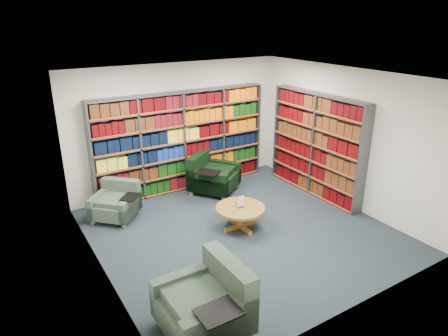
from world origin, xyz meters
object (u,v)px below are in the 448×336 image
chair_teal_left (117,203)px  chair_green_right (211,176)px  coffee_table (240,211)px  chair_teal_front (210,304)px

chair_teal_left → chair_green_right: size_ratio=0.84×
chair_teal_left → chair_green_right: bearing=2.8°
chair_green_right → coffee_table: bearing=-102.3°
chair_green_right → coffee_table: chair_green_right is taller
chair_green_right → coffee_table: (-0.39, -1.76, -0.00)m
coffee_table → chair_green_right: bearing=77.7°
chair_green_right → coffee_table: 1.80m
chair_teal_left → chair_green_right: (2.18, 0.11, 0.06)m
chair_green_right → chair_teal_front: (-2.14, -3.68, 0.02)m
chair_green_right → chair_teal_front: bearing=-120.2°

